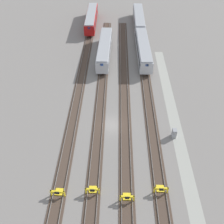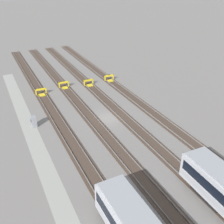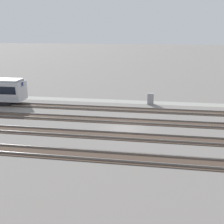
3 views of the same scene
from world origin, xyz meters
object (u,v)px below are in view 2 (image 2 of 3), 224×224
bumper_stop_nearest_track (41,92)px  bumper_stop_near_inner_track (64,85)px  bumper_stop_middle_track (89,83)px  bumper_stop_far_inner_track (110,78)px  electrical_cabinet (34,122)px

bumper_stop_nearest_track → bumper_stop_near_inner_track: (-1.36, 4.72, 0.00)m
bumper_stop_near_inner_track → bumper_stop_middle_track: (1.01, 4.72, 0.00)m
bumper_stop_nearest_track → bumper_stop_far_inner_track: size_ratio=1.00×
bumper_stop_near_inner_track → bumper_stop_middle_track: size_ratio=1.00×
bumper_stop_middle_track → bumper_stop_far_inner_track: size_ratio=1.00×
bumper_stop_nearest_track → bumper_stop_middle_track: (-0.35, 9.44, 0.00)m
bumper_stop_near_inner_track → electrical_cabinet: 14.44m
bumper_stop_middle_track → electrical_cabinet: electrical_cabinet is taller
bumper_stop_nearest_track → bumper_stop_near_inner_track: same height
bumper_stop_nearest_track → electrical_cabinet: (10.53, -3.47, 0.29)m
bumper_stop_middle_track → bumper_stop_nearest_track: bearing=-87.9°
bumper_stop_nearest_track → electrical_cabinet: size_ratio=1.25×
bumper_stop_near_inner_track → bumper_stop_middle_track: same height
bumper_stop_nearest_track → electrical_cabinet: 11.09m
bumper_stop_nearest_track → bumper_stop_middle_track: 9.45m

